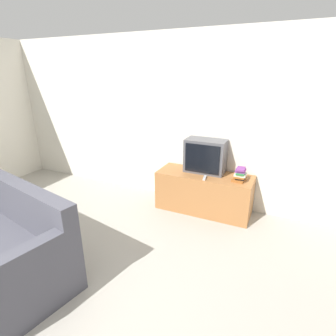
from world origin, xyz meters
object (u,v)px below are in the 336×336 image
at_px(tv_stand, 204,192).
at_px(book_stack, 240,175).
at_px(television, 205,156).
at_px(remote_on_stand, 205,178).

distance_m(tv_stand, book_stack, 0.64).
relative_size(tv_stand, television, 2.39).
height_order(television, remote_on_stand, television).
height_order(tv_stand, television, television).
xyz_separation_m(book_stack, remote_on_stand, (-0.46, -0.14, -0.07)).
relative_size(tv_stand, book_stack, 6.22).
bearing_deg(television, book_stack, -13.28).
bearing_deg(tv_stand, television, 109.81).
bearing_deg(remote_on_stand, television, 107.89).
bearing_deg(tv_stand, book_stack, -3.37).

